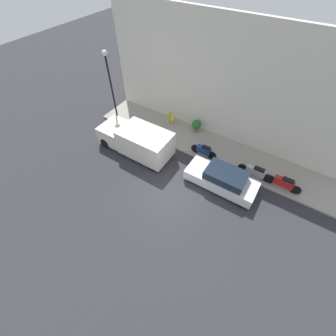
{
  "coord_description": "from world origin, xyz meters",
  "views": [
    {
      "loc": [
        -6.44,
        -4.01,
        10.8
      ],
      "look_at": [
        1.18,
        0.86,
        0.6
      ],
      "focal_mm": 24.0,
      "sensor_mm": 36.0,
      "label": 1
    }
  ],
  "objects_px": {
    "streetlamp": "(109,76)",
    "cafe_chair": "(171,118)",
    "motorcycle_blue": "(204,151)",
    "motorcycle_red": "(284,183)",
    "delivery_van": "(136,140)",
    "potted_plant": "(196,125)",
    "scooter_silver": "(256,172)",
    "parked_car": "(222,179)"
  },
  "relations": [
    {
      "from": "streetlamp",
      "to": "cafe_chair",
      "type": "relative_size",
      "value": 5.84
    },
    {
      "from": "motorcycle_blue",
      "to": "motorcycle_red",
      "type": "xyz_separation_m",
      "value": [
        0.06,
        -5.07,
        0.01
      ]
    },
    {
      "from": "delivery_van",
      "to": "potted_plant",
      "type": "xyz_separation_m",
      "value": [
        3.89,
        -2.48,
        -0.31
      ]
    },
    {
      "from": "delivery_van",
      "to": "motorcycle_red",
      "type": "distance_m",
      "value": 9.39
    },
    {
      "from": "motorcycle_red",
      "to": "streetlamp",
      "type": "xyz_separation_m",
      "value": [
        -0.0,
        12.61,
        3.0
      ]
    },
    {
      "from": "motorcycle_red",
      "to": "potted_plant",
      "type": "height_order",
      "value": "potted_plant"
    },
    {
      "from": "delivery_van",
      "to": "scooter_silver",
      "type": "height_order",
      "value": "delivery_van"
    },
    {
      "from": "delivery_van",
      "to": "streetlamp",
      "type": "xyz_separation_m",
      "value": [
        1.92,
        3.43,
        2.64
      ]
    },
    {
      "from": "streetlamp",
      "to": "motorcycle_red",
      "type": "bearing_deg",
      "value": -90.0
    },
    {
      "from": "scooter_silver",
      "to": "potted_plant",
      "type": "xyz_separation_m",
      "value": [
        2.0,
        5.08,
        0.07
      ]
    },
    {
      "from": "motorcycle_blue",
      "to": "cafe_chair",
      "type": "xyz_separation_m",
      "value": [
        1.81,
        3.71,
        0.06
      ]
    },
    {
      "from": "motorcycle_red",
      "to": "scooter_silver",
      "type": "bearing_deg",
      "value": 90.8
    },
    {
      "from": "delivery_van",
      "to": "streetlamp",
      "type": "relative_size",
      "value": 0.99
    },
    {
      "from": "motorcycle_blue",
      "to": "motorcycle_red",
      "type": "distance_m",
      "value": 5.07
    },
    {
      "from": "scooter_silver",
      "to": "motorcycle_red",
      "type": "distance_m",
      "value": 1.63
    },
    {
      "from": "potted_plant",
      "to": "delivery_van",
      "type": "bearing_deg",
      "value": 147.55
    },
    {
      "from": "parked_car",
      "to": "potted_plant",
      "type": "relative_size",
      "value": 4.59
    },
    {
      "from": "parked_car",
      "to": "potted_plant",
      "type": "xyz_separation_m",
      "value": [
        3.67,
        3.62,
        0.0
      ]
    },
    {
      "from": "streetlamp",
      "to": "potted_plant",
      "type": "height_order",
      "value": "streetlamp"
    },
    {
      "from": "streetlamp",
      "to": "cafe_chair",
      "type": "bearing_deg",
      "value": -65.47
    },
    {
      "from": "scooter_silver",
      "to": "cafe_chair",
      "type": "relative_size",
      "value": 2.42
    },
    {
      "from": "potted_plant",
      "to": "parked_car",
      "type": "bearing_deg",
      "value": -135.4
    },
    {
      "from": "delivery_van",
      "to": "potted_plant",
      "type": "height_order",
      "value": "delivery_van"
    },
    {
      "from": "motorcycle_red",
      "to": "potted_plant",
      "type": "bearing_deg",
      "value": 73.56
    },
    {
      "from": "parked_car",
      "to": "motorcycle_red",
      "type": "height_order",
      "value": "parked_car"
    },
    {
      "from": "delivery_van",
      "to": "motorcycle_red",
      "type": "height_order",
      "value": "delivery_van"
    },
    {
      "from": "motorcycle_blue",
      "to": "parked_car",
      "type": "bearing_deg",
      "value": -129.41
    },
    {
      "from": "motorcycle_red",
      "to": "cafe_chair",
      "type": "height_order",
      "value": "cafe_chair"
    },
    {
      "from": "parked_car",
      "to": "cafe_chair",
      "type": "height_order",
      "value": "parked_car"
    },
    {
      "from": "delivery_van",
      "to": "parked_car",
      "type": "bearing_deg",
      "value": -87.86
    },
    {
      "from": "delivery_van",
      "to": "cafe_chair",
      "type": "xyz_separation_m",
      "value": [
        3.67,
        -0.4,
        -0.31
      ]
    },
    {
      "from": "scooter_silver",
      "to": "streetlamp",
      "type": "relative_size",
      "value": 0.42
    },
    {
      "from": "parked_car",
      "to": "motorcycle_blue",
      "type": "xyz_separation_m",
      "value": [
        1.63,
        1.98,
        -0.06
      ]
    },
    {
      "from": "parked_car",
      "to": "scooter_silver",
      "type": "xyz_separation_m",
      "value": [
        1.66,
        -1.46,
        -0.07
      ]
    },
    {
      "from": "delivery_van",
      "to": "streetlamp",
      "type": "height_order",
      "value": "streetlamp"
    },
    {
      "from": "potted_plant",
      "to": "cafe_chair",
      "type": "distance_m",
      "value": 2.08
    },
    {
      "from": "delivery_van",
      "to": "motorcycle_blue",
      "type": "distance_m",
      "value": 4.53
    },
    {
      "from": "motorcycle_red",
      "to": "parked_car",
      "type": "bearing_deg",
      "value": 118.63
    },
    {
      "from": "motorcycle_blue",
      "to": "cafe_chair",
      "type": "relative_size",
      "value": 2.04
    },
    {
      "from": "parked_car",
      "to": "delivery_van",
      "type": "bearing_deg",
      "value": 92.14
    },
    {
      "from": "parked_car",
      "to": "potted_plant",
      "type": "height_order",
      "value": "parked_car"
    },
    {
      "from": "scooter_silver",
      "to": "cafe_chair",
      "type": "height_order",
      "value": "cafe_chair"
    }
  ]
}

